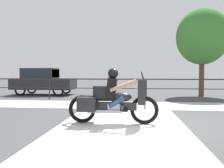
# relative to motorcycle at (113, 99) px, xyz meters

# --- Properties ---
(ground_plane) EXTENTS (120.00, 120.00, 0.00)m
(ground_plane) POSITION_rel_motorcycle_xyz_m (1.18, 0.15, -0.68)
(ground_plane) COLOR #424244
(sidewalk_band) EXTENTS (44.00, 2.40, 0.01)m
(sidewalk_band) POSITION_rel_motorcycle_xyz_m (1.18, 3.55, -0.67)
(sidewalk_band) COLOR #B7B2A8
(sidewalk_band) RESTS_ON ground
(crosswalk_band) EXTENTS (3.34, 6.00, 0.01)m
(crosswalk_band) POSITION_rel_motorcycle_xyz_m (0.25, -0.05, -0.68)
(crosswalk_band) COLOR silver
(crosswalk_band) RESTS_ON ground
(fence_railing) EXTENTS (36.00, 0.05, 1.12)m
(fence_railing) POSITION_rel_motorcycle_xyz_m (1.18, 5.25, 0.20)
(fence_railing) COLOR #232326
(fence_railing) RESTS_ON ground
(motorcycle) EXTENTS (2.48, 0.76, 1.52)m
(motorcycle) POSITION_rel_motorcycle_xyz_m (0.00, 0.00, 0.00)
(motorcycle) COLOR black
(motorcycle) RESTS_ON ground
(parked_car) EXTENTS (3.95, 1.66, 1.72)m
(parked_car) POSITION_rel_motorcycle_xyz_m (-5.37, 7.71, 0.30)
(parked_car) COLOR #232326
(parked_car) RESTS_ON ground
(tree_behind_sign) EXTENTS (3.10, 3.10, 5.34)m
(tree_behind_sign) POSITION_rel_motorcycle_xyz_m (4.67, 7.99, 2.94)
(tree_behind_sign) COLOR brown
(tree_behind_sign) RESTS_ON ground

